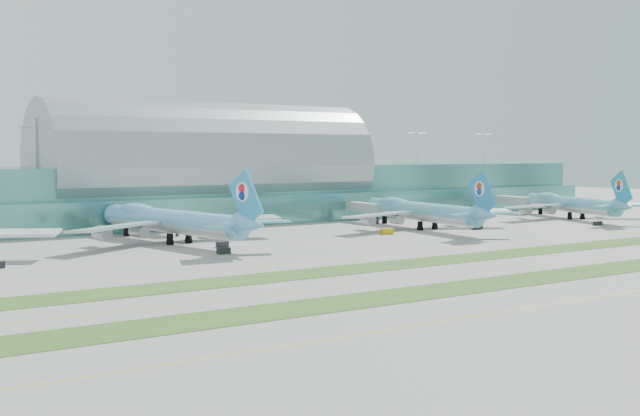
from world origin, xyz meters
TOP-DOWN VIEW (x-y plane):
  - ground at (0.00, 0.00)m, footprint 700.00×700.00m
  - terminal at (0.01, 128.79)m, footprint 340.00×69.10m
  - grass_strip_near at (0.00, -28.00)m, footprint 420.00×12.00m
  - grass_strip_far at (0.00, 2.00)m, footprint 420.00×12.00m
  - taxiline_a at (0.00, -48.00)m, footprint 420.00×0.35m
  - taxiline_b at (0.00, -14.00)m, footprint 420.00×0.35m
  - taxiline_c at (0.00, 18.00)m, footprint 420.00×0.35m
  - taxiline_d at (0.00, 40.00)m, footprint 420.00×0.35m
  - airliner_b at (-39.21, 70.67)m, footprint 66.01×75.76m
  - airliner_c at (44.73, 63.17)m, footprint 62.81×71.72m
  - airliner_d at (118.57, 62.93)m, footprint 57.25×66.47m
  - gse_c at (-31.90, 53.52)m, footprint 3.29×1.69m
  - gse_d at (-38.07, 40.55)m, footprint 3.35×1.59m
  - gse_e at (24.66, 55.19)m, footprint 4.04×2.65m
  - gse_f at (58.51, 51.12)m, footprint 3.48×2.06m
  - gse_g at (103.07, 38.74)m, footprint 2.99×1.94m

SIDE VIEW (x-z plane):
  - ground at x=0.00m, z-range 0.00..0.00m
  - taxiline_a at x=0.00m, z-range 0.00..0.01m
  - taxiline_b at x=0.00m, z-range 0.00..0.01m
  - taxiline_c at x=0.00m, z-range 0.00..0.01m
  - taxiline_d at x=0.00m, z-range 0.00..0.01m
  - grass_strip_near at x=0.00m, z-range 0.00..0.08m
  - grass_strip_far at x=0.00m, z-range 0.00..0.08m
  - gse_g at x=103.07m, z-range 0.00..1.43m
  - gse_c at x=-31.90m, z-range 0.00..1.48m
  - gse_d at x=-38.07m, z-range 0.00..1.50m
  - gse_f at x=58.51m, z-range 0.00..1.59m
  - gse_e at x=24.66m, z-range 0.00..1.79m
  - airliner_d at x=118.57m, z-range -3.60..15.20m
  - airliner_c at x=44.73m, z-range -3.78..15.96m
  - airliner_b at x=-39.21m, z-range -4.01..16.93m
  - terminal at x=0.01m, z-range -3.77..32.23m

